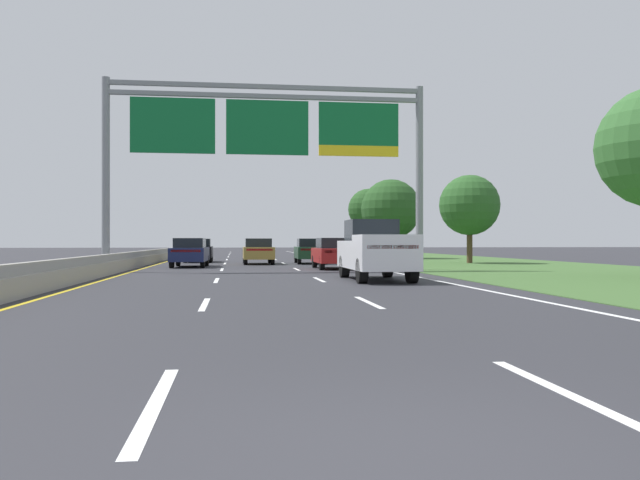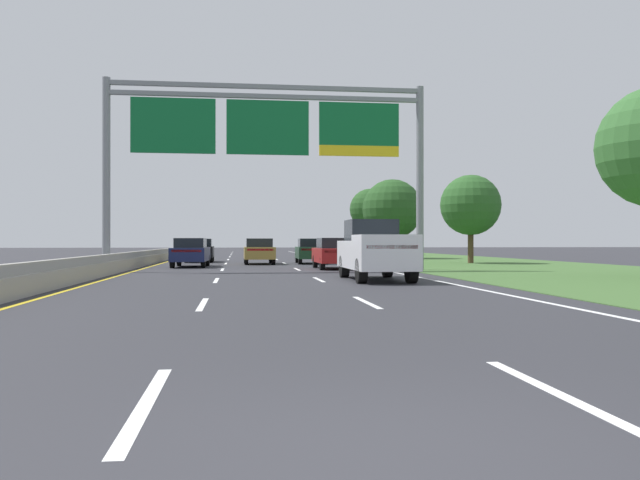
% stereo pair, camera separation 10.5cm
% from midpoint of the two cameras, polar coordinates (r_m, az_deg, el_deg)
% --- Properties ---
extents(ground_plane, '(220.00, 220.00, 0.00)m').
position_cam_midpoint_polar(ground_plane, '(39.34, -5.67, -2.15)').
color(ground_plane, '#2B2B30').
extents(lane_striping, '(11.96, 106.00, 0.01)m').
position_cam_midpoint_polar(lane_striping, '(38.88, -5.65, -2.17)').
color(lane_striping, white).
rests_on(lane_striping, ground).
extents(grass_verge_right, '(14.00, 110.00, 0.02)m').
position_cam_midpoint_polar(grass_verge_right, '(42.11, 13.68, -2.00)').
color(grass_verge_right, '#3D602D').
rests_on(grass_verge_right, ground).
extents(median_barrier_concrete, '(0.60, 110.00, 0.85)m').
position_cam_midpoint_polar(median_barrier_concrete, '(39.69, -15.24, -1.62)').
color(median_barrier_concrete, '#99968E').
rests_on(median_barrier_concrete, ground).
extents(overhead_sign_gantry, '(15.06, 0.42, 8.89)m').
position_cam_midpoint_polar(overhead_sign_gantry, '(31.31, -4.67, 8.94)').
color(overhead_sign_gantry, gray).
rests_on(overhead_sign_gantry, ground).
extents(pickup_truck_white, '(2.03, 5.41, 2.20)m').
position_cam_midpoint_polar(pickup_truck_white, '(23.85, 4.69, -0.89)').
color(pickup_truck_white, silver).
rests_on(pickup_truck_white, ground).
extents(car_gold_centre_lane_sedan, '(1.84, 4.41, 1.57)m').
position_cam_midpoint_polar(car_gold_centre_lane_sedan, '(40.77, -5.45, -0.93)').
color(car_gold_centre_lane_sedan, '#A38438').
rests_on(car_gold_centre_lane_sedan, ground).
extents(car_black_left_lane_sedan, '(1.87, 4.42, 1.57)m').
position_cam_midpoint_polar(car_black_left_lane_sedan, '(45.18, -10.52, -0.85)').
color(car_black_left_lane_sedan, black).
rests_on(car_black_left_lane_sedan, ground).
extents(car_darkgreen_right_lane_sedan, '(1.94, 4.45, 1.57)m').
position_cam_midpoint_polar(car_darkgreen_right_lane_sedan, '(41.47, -0.91, -0.92)').
color(car_darkgreen_right_lane_sedan, '#193D23').
rests_on(car_darkgreen_right_lane_sedan, ground).
extents(car_navy_left_lane_sedan, '(1.94, 4.45, 1.57)m').
position_cam_midpoint_polar(car_navy_left_lane_sedan, '(36.66, -11.27, -1.02)').
color(car_navy_left_lane_sedan, '#161E47').
rests_on(car_navy_left_lane_sedan, ground).
extents(car_red_right_lane_sedan, '(1.83, 4.40, 1.57)m').
position_cam_midpoint_polar(car_red_right_lane_sedan, '(33.55, 1.10, -1.11)').
color(car_red_right_lane_sedan, maroon).
rests_on(car_red_right_lane_sedan, ground).
extents(roadside_tree_mid, '(3.84, 3.84, 5.63)m').
position_cam_midpoint_polar(roadside_tree_mid, '(42.97, 12.75, 2.95)').
color(roadside_tree_mid, '#4C3823').
rests_on(roadside_tree_mid, ground).
extents(roadside_tree_far, '(4.86, 4.86, 6.44)m').
position_cam_midpoint_polar(roadside_tree_far, '(53.82, 6.10, 2.66)').
color(roadside_tree_far, '#4C3823').
rests_on(roadside_tree_far, ground).
extents(roadside_tree_distant, '(4.22, 4.22, 6.83)m').
position_cam_midpoint_polar(roadside_tree_distant, '(68.15, 4.17, 2.67)').
color(roadside_tree_distant, '#4C3823').
rests_on(roadside_tree_distant, ground).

